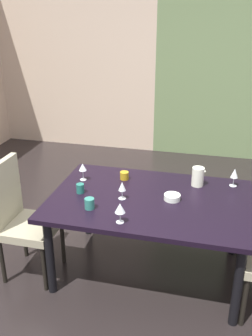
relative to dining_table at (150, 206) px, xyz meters
name	(u,v)px	position (x,y,z in m)	size (l,w,h in m)	color
ground_plane	(98,266)	(-0.46, -0.05, -0.66)	(5.44, 6.29, 0.02)	black
back_panel_interior	(72,58)	(-1.84, 3.05, 0.78)	(2.68, 0.10, 2.86)	beige
garden_window_panel	(252,63)	(0.88, 3.05, 0.78)	(2.76, 0.10, 2.86)	#6D8656
dining_table	(150,206)	(0.00, 0.00, 0.00)	(1.64, 1.10, 0.72)	black
chair_left_near	(20,215)	(-1.05, -0.26, -0.08)	(0.44, 0.44, 1.03)	tan
wine_glass_near_window	(120,208)	(-0.15, -0.42, 0.19)	(0.08, 0.08, 0.16)	silver
wine_glass_corner	(234,174)	(0.66, 0.40, 0.19)	(0.06, 0.06, 0.16)	silver
wine_glass_near_shelf	(83,168)	(-0.65, 0.20, 0.20)	(0.07, 0.07, 0.16)	silver
wine_glass_center	(122,187)	(-0.22, -0.06, 0.18)	(0.06, 0.06, 0.15)	silver
serving_bowl_left	(172,197)	(0.17, 0.02, 0.10)	(0.13, 0.13, 0.05)	white
cup_north	(89,204)	(-0.43, -0.28, 0.12)	(0.08, 0.08, 0.09)	#2F7B6D
cup_south	(124,176)	(-0.30, 0.30, 0.11)	(0.08, 0.08, 0.07)	#B68E1C
cup_west	(80,188)	(-0.59, -0.05, 0.12)	(0.07, 0.07, 0.08)	#216A5D
pitcher_right	(198,176)	(0.35, 0.33, 0.16)	(0.12, 0.10, 0.17)	white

